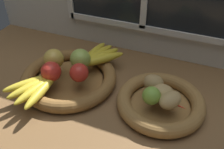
{
  "coord_description": "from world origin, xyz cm",
  "views": [
    {
      "loc": [
        22.31,
        -60.04,
        57.73
      ],
      "look_at": [
        -1.49,
        -1.13,
        8.49
      ],
      "focal_mm": 39.79,
      "sensor_mm": 36.0,
      "label": 1
    }
  ],
  "objects_px": {
    "apple_golden_left": "(54,59)",
    "lime_near": "(151,96)",
    "fruit_bowl_left": "(69,78)",
    "potato_oblong": "(154,83)",
    "apple_red_right": "(79,73)",
    "banana_bunch_front": "(35,87)",
    "potato_small": "(170,100)",
    "apple_red_front": "(51,72)",
    "apple_green_back": "(80,59)",
    "fruit_bowl_right": "(160,102)",
    "banana_bunch_back": "(97,56)",
    "potato_large": "(162,92)",
    "chili_pepper": "(168,101)"
  },
  "relations": [
    {
      "from": "banana_bunch_front",
      "to": "potato_small",
      "type": "bearing_deg",
      "value": 12.33
    },
    {
      "from": "fruit_bowl_left",
      "to": "apple_red_right",
      "type": "height_order",
      "value": "apple_red_right"
    },
    {
      "from": "apple_green_back",
      "to": "chili_pepper",
      "type": "height_order",
      "value": "apple_green_back"
    },
    {
      "from": "banana_bunch_back",
      "to": "potato_large",
      "type": "distance_m",
      "value": 0.29
    },
    {
      "from": "banana_bunch_back",
      "to": "potato_large",
      "type": "height_order",
      "value": "potato_large"
    },
    {
      "from": "banana_bunch_back",
      "to": "fruit_bowl_left",
      "type": "bearing_deg",
      "value": -119.19
    },
    {
      "from": "apple_red_front",
      "to": "chili_pepper",
      "type": "distance_m",
      "value": 0.39
    },
    {
      "from": "potato_oblong",
      "to": "potato_small",
      "type": "xyz_separation_m",
      "value": [
        0.07,
        -0.06,
        -0.0
      ]
    },
    {
      "from": "banana_bunch_front",
      "to": "potato_small",
      "type": "height_order",
      "value": "potato_small"
    },
    {
      "from": "fruit_bowl_left",
      "to": "potato_large",
      "type": "distance_m",
      "value": 0.34
    },
    {
      "from": "banana_bunch_front",
      "to": "lime_near",
      "type": "bearing_deg",
      "value": 13.19
    },
    {
      "from": "apple_red_front",
      "to": "lime_near",
      "type": "height_order",
      "value": "apple_red_front"
    },
    {
      "from": "apple_green_back",
      "to": "potato_small",
      "type": "distance_m",
      "value": 0.35
    },
    {
      "from": "potato_oblong",
      "to": "apple_red_front",
      "type": "bearing_deg",
      "value": -166.17
    },
    {
      "from": "potato_oblong",
      "to": "chili_pepper",
      "type": "xyz_separation_m",
      "value": [
        0.06,
        -0.05,
        -0.02
      ]
    },
    {
      "from": "banana_bunch_front",
      "to": "potato_oblong",
      "type": "bearing_deg",
      "value": 23.06
    },
    {
      "from": "apple_golden_left",
      "to": "lime_near",
      "type": "height_order",
      "value": "apple_golden_left"
    },
    {
      "from": "potato_small",
      "to": "lime_near",
      "type": "bearing_deg",
      "value": -173.33
    },
    {
      "from": "fruit_bowl_right",
      "to": "banana_bunch_front",
      "type": "bearing_deg",
      "value": -162.43
    },
    {
      "from": "fruit_bowl_left",
      "to": "apple_red_front",
      "type": "height_order",
      "value": "apple_red_front"
    },
    {
      "from": "fruit_bowl_left",
      "to": "lime_near",
      "type": "bearing_deg",
      "value": -6.88
    },
    {
      "from": "apple_green_back",
      "to": "lime_near",
      "type": "xyz_separation_m",
      "value": [
        0.28,
        -0.08,
        -0.01
      ]
    },
    {
      "from": "potato_oblong",
      "to": "apple_red_right",
      "type": "bearing_deg",
      "value": -168.55
    },
    {
      "from": "potato_oblong",
      "to": "chili_pepper",
      "type": "height_order",
      "value": "potato_oblong"
    },
    {
      "from": "apple_golden_left",
      "to": "chili_pepper",
      "type": "xyz_separation_m",
      "value": [
        0.42,
        -0.03,
        -0.03
      ]
    },
    {
      "from": "potato_small",
      "to": "chili_pepper",
      "type": "relative_size",
      "value": 0.62
    },
    {
      "from": "apple_green_back",
      "to": "apple_red_right",
      "type": "relative_size",
      "value": 1.15
    },
    {
      "from": "fruit_bowl_left",
      "to": "banana_bunch_front",
      "type": "height_order",
      "value": "banana_bunch_front"
    },
    {
      "from": "banana_bunch_back",
      "to": "lime_near",
      "type": "xyz_separation_m",
      "value": [
        0.25,
        -0.15,
        0.01
      ]
    },
    {
      "from": "apple_golden_left",
      "to": "lime_near",
      "type": "bearing_deg",
      "value": -7.38
    },
    {
      "from": "apple_red_right",
      "to": "banana_bunch_front",
      "type": "distance_m",
      "value": 0.15
    },
    {
      "from": "banana_bunch_back",
      "to": "banana_bunch_front",
      "type": "bearing_deg",
      "value": -115.44
    },
    {
      "from": "apple_golden_left",
      "to": "potato_small",
      "type": "distance_m",
      "value": 0.43
    },
    {
      "from": "banana_bunch_back",
      "to": "potato_large",
      "type": "relative_size",
      "value": 2.69
    },
    {
      "from": "apple_golden_left",
      "to": "lime_near",
      "type": "relative_size",
      "value": 1.29
    },
    {
      "from": "fruit_bowl_left",
      "to": "apple_red_right",
      "type": "distance_m",
      "value": 0.08
    },
    {
      "from": "banana_bunch_front",
      "to": "potato_small",
      "type": "relative_size",
      "value": 2.43
    },
    {
      "from": "fruit_bowl_left",
      "to": "apple_green_back",
      "type": "height_order",
      "value": "apple_green_back"
    },
    {
      "from": "fruit_bowl_left",
      "to": "potato_large",
      "type": "xyz_separation_m",
      "value": [
        0.33,
        0.0,
        0.05
      ]
    },
    {
      "from": "potato_oblong",
      "to": "lime_near",
      "type": "bearing_deg",
      "value": -81.35
    },
    {
      "from": "fruit_bowl_right",
      "to": "lime_near",
      "type": "height_order",
      "value": "lime_near"
    },
    {
      "from": "apple_green_back",
      "to": "chili_pepper",
      "type": "bearing_deg",
      "value": -11.76
    },
    {
      "from": "potato_large",
      "to": "fruit_bowl_right",
      "type": "bearing_deg",
      "value": -17.35
    },
    {
      "from": "apple_red_right",
      "to": "potato_large",
      "type": "relative_size",
      "value": 0.92
    },
    {
      "from": "apple_red_front",
      "to": "potato_small",
      "type": "distance_m",
      "value": 0.4
    },
    {
      "from": "apple_green_back",
      "to": "banana_bunch_front",
      "type": "xyz_separation_m",
      "value": [
        -0.08,
        -0.17,
        -0.02
      ]
    },
    {
      "from": "fruit_bowl_left",
      "to": "fruit_bowl_right",
      "type": "bearing_deg",
      "value": -0.0
    },
    {
      "from": "apple_green_back",
      "to": "potato_small",
      "type": "relative_size",
      "value": 0.96
    },
    {
      "from": "apple_red_right",
      "to": "potato_oblong",
      "type": "bearing_deg",
      "value": 11.45
    },
    {
      "from": "apple_green_back",
      "to": "potato_large",
      "type": "relative_size",
      "value": 1.05
    }
  ]
}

